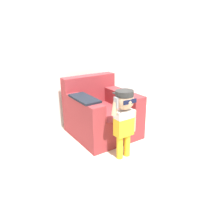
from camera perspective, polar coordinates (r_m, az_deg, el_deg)
The scene contains 5 objects.
ground_plane at distance 3.54m, azimuth -5.00°, elevation -6.23°, with size 10.00×10.00×0.00m, color beige.
wall_back at distance 3.74m, azimuth -10.74°, elevation 15.82°, with size 10.00×0.05×2.60m.
armchair at distance 3.49m, azimuth -2.90°, elevation -0.60°, with size 0.93×1.01×0.90m.
person_child at distance 2.73m, azimuth 3.19°, elevation -0.56°, with size 0.38×0.28×0.92m.
side_table at distance 4.00m, azimuth 5.69°, elevation 2.00°, with size 0.43×0.43×0.53m.
Camera 1 is at (-1.52, -2.76, 1.61)m, focal length 35.00 mm.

